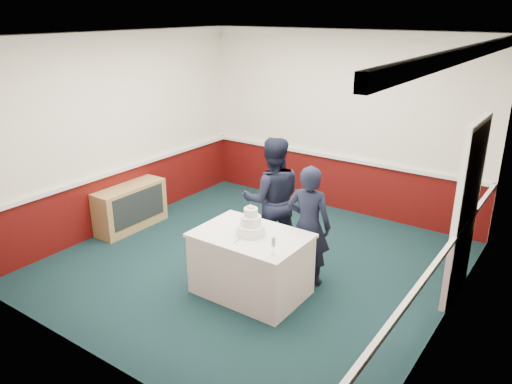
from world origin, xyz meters
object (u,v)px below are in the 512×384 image
Objects in this scene: cake_knife at (239,239)px; person_man at (272,199)px; wedding_cake at (251,226)px; champagne_flute at (273,243)px; person_woman at (309,226)px; sideboard at (131,207)px; cake_table at (251,263)px.

person_man is (-0.29, 1.14, 0.07)m from cake_knife.
wedding_cake reaches higher than champagne_flute.
wedding_cake is at bearing 45.62° from person_woman.
sideboard is at bearing 166.45° from champagne_flute.
sideboard is 3.14m from person_woman.
person_woman is (3.11, 0.14, 0.43)m from sideboard.
champagne_flute is at bearing -13.55° from sideboard.
sideboard is 2.46m from person_man.
cake_table is 0.78m from champagne_flute.
sideboard is 2.78m from wedding_cake.
champagne_flute is 0.13× the size of person_woman.
cake_table is 0.44m from cake_knife.
champagne_flute is (0.50, -0.28, 0.53)m from cake_table.
person_man reaches higher than cake_knife.
person_man is (-0.82, 1.22, -0.07)m from champagne_flute.
person_man reaches higher than sideboard.
champagne_flute is at bearing 84.20° from person_man.
champagne_flute is 1.47m from person_man.
person_man is 0.81m from person_woman.
person_woman reaches higher than champagne_flute.
wedding_cake is 0.23× the size of person_woman.
cake_knife is at bearing -98.53° from wedding_cake.
person_man is at bearing 123.71° from champagne_flute.
person_woman is (0.46, 0.83, -0.02)m from cake_knife.
cake_knife is 0.95m from person_woman.
champagne_flute is (0.50, -0.28, 0.03)m from wedding_cake.
sideboard is 2.73m from cake_table.
cake_knife is (2.65, -0.69, 0.44)m from sideboard.
person_man is (-0.32, 0.94, 0.46)m from cake_table.
cake_table is 1.10m from person_man.
sideboard is at bearing -28.59° from person_man.
cake_knife is (-0.03, -0.20, 0.39)m from cake_table.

